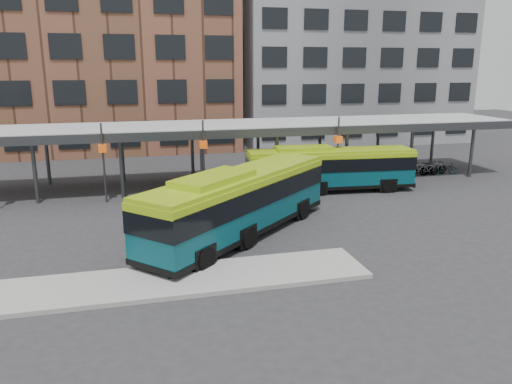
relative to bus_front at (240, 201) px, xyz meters
name	(u,v)px	position (x,y,z in m)	size (l,w,h in m)	color
ground	(299,243)	(2.46, -1.65, -1.77)	(120.00, 120.00, 0.00)	#28282B
boarding_island	(189,279)	(-3.04, -4.65, -1.68)	(14.00, 3.00, 0.18)	gray
canopy	(239,127)	(2.40, 11.22, 2.13)	(40.00, 6.53, 4.80)	#999B9E
building_brick	(96,34)	(-7.54, 30.35, 9.23)	(26.00, 14.00, 22.00)	brown
building_grey	(344,47)	(18.46, 30.35, 8.23)	(24.00, 14.00, 20.00)	slate
bus_front	(240,201)	(0.00, 0.00, 0.00)	(10.83, 10.35, 3.41)	#06404A
bus_rear	(330,168)	(7.63, 7.35, -0.21)	(11.08, 3.20, 3.01)	#06404A
pedestrian	(169,257)	(-3.74, -4.46, -0.76)	(0.44, 0.65, 1.64)	black
bike_rack	(419,169)	(16.16, 10.39, -1.31)	(6.77, 1.54, 1.01)	slate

